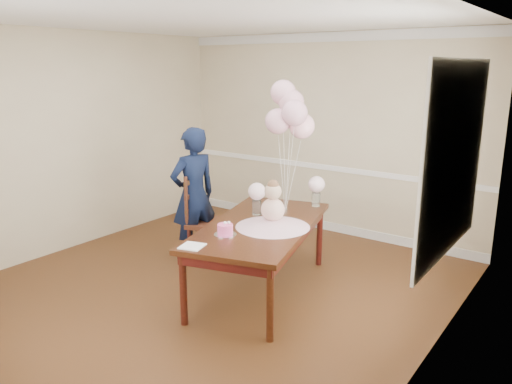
% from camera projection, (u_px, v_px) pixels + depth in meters
% --- Properties ---
extents(floor, '(4.50, 5.00, 0.00)m').
position_uv_depth(floor, '(206.00, 290.00, 5.19)').
color(floor, '#371E0D').
rests_on(floor, ground).
extents(ceiling, '(4.50, 5.00, 0.02)m').
position_uv_depth(ceiling, '(198.00, 17.00, 4.53)').
color(ceiling, white).
rests_on(ceiling, wall_back).
extents(wall_back, '(4.50, 0.02, 2.70)m').
position_uv_depth(wall_back, '(324.00, 135.00, 6.82)').
color(wall_back, tan).
rests_on(wall_back, floor).
extents(wall_left, '(0.02, 5.00, 2.70)m').
position_uv_depth(wall_left, '(65.00, 143.00, 6.14)').
color(wall_left, tan).
rests_on(wall_left, floor).
extents(wall_right, '(0.02, 5.00, 2.70)m').
position_uv_depth(wall_right, '(436.00, 198.00, 3.58)').
color(wall_right, tan).
rests_on(wall_right, floor).
extents(chair_rail_trim, '(4.50, 0.02, 0.07)m').
position_uv_depth(chair_rail_trim, '(323.00, 167.00, 6.93)').
color(chair_rail_trim, white).
rests_on(chair_rail_trim, wall_back).
extents(crown_molding, '(4.50, 0.02, 0.12)m').
position_uv_depth(crown_molding, '(327.00, 37.00, 6.50)').
color(crown_molding, silver).
rests_on(crown_molding, wall_back).
extents(baseboard_trim, '(4.50, 0.02, 0.12)m').
position_uv_depth(baseboard_trim, '(321.00, 225.00, 7.13)').
color(baseboard_trim, silver).
rests_on(baseboard_trim, floor).
extents(window_frame, '(0.02, 1.66, 1.56)m').
position_uv_depth(window_frame, '(455.00, 160.00, 3.94)').
color(window_frame, white).
rests_on(window_frame, wall_right).
extents(window_blinds, '(0.01, 1.50, 1.40)m').
position_uv_depth(window_blinds, '(452.00, 160.00, 3.95)').
color(window_blinds, white).
rests_on(window_blinds, wall_right).
extents(dining_table_top, '(1.46, 2.13, 0.05)m').
position_uv_depth(dining_table_top, '(260.00, 226.00, 5.02)').
color(dining_table_top, black).
rests_on(dining_table_top, table_leg_fl).
extents(table_apron, '(1.34, 2.01, 0.10)m').
position_uv_depth(table_apron, '(260.00, 233.00, 5.04)').
color(table_apron, black).
rests_on(table_apron, table_leg_fl).
extents(table_leg_fl, '(0.08, 0.08, 0.68)m').
position_uv_depth(table_leg_fl, '(183.00, 289.00, 4.43)').
color(table_leg_fl, black).
rests_on(table_leg_fl, floor).
extents(table_leg_fr, '(0.08, 0.08, 0.68)m').
position_uv_depth(table_leg_fr, '(270.00, 304.00, 4.16)').
color(table_leg_fr, black).
rests_on(table_leg_fr, floor).
extents(table_leg_bl, '(0.08, 0.08, 0.68)m').
position_uv_depth(table_leg_bl, '(254.00, 229.00, 6.06)').
color(table_leg_bl, black).
rests_on(table_leg_bl, floor).
extents(table_leg_br, '(0.08, 0.08, 0.68)m').
position_uv_depth(table_leg_br, '(320.00, 237.00, 5.78)').
color(table_leg_br, black).
rests_on(table_leg_br, floor).
extents(baby_skirt, '(0.91, 0.91, 0.10)m').
position_uv_depth(baby_skirt, '(273.00, 222.00, 4.91)').
color(baby_skirt, '#D59DAE').
rests_on(baby_skirt, dining_table_top).
extents(baby_torso, '(0.23, 0.23, 0.23)m').
position_uv_depth(baby_torso, '(273.00, 210.00, 4.88)').
color(baby_torso, pink).
rests_on(baby_torso, baby_skirt).
extents(baby_head, '(0.17, 0.17, 0.17)m').
position_uv_depth(baby_head, '(273.00, 191.00, 4.83)').
color(baby_head, '#CAA78B').
rests_on(baby_head, baby_torso).
extents(baby_hair, '(0.12, 0.12, 0.12)m').
position_uv_depth(baby_hair, '(273.00, 186.00, 4.82)').
color(baby_hair, brown).
rests_on(baby_hair, baby_head).
extents(cake_platter, '(0.26, 0.26, 0.01)m').
position_uv_depth(cake_platter, '(225.00, 235.00, 4.68)').
color(cake_platter, white).
rests_on(cake_platter, dining_table_top).
extents(birthday_cake, '(0.18, 0.18, 0.10)m').
position_uv_depth(birthday_cake, '(225.00, 229.00, 4.67)').
color(birthday_cake, '#E94996').
rests_on(birthday_cake, cake_platter).
extents(cake_flower_a, '(0.03, 0.03, 0.03)m').
position_uv_depth(cake_flower_a, '(225.00, 223.00, 4.65)').
color(cake_flower_a, white).
rests_on(cake_flower_a, birthday_cake).
extents(cake_flower_b, '(0.03, 0.03, 0.03)m').
position_uv_depth(cake_flower_b, '(229.00, 223.00, 4.66)').
color(cake_flower_b, white).
rests_on(cake_flower_b, birthday_cake).
extents(rose_vase_near, '(0.12, 0.12, 0.16)m').
position_uv_depth(rose_vase_near, '(257.00, 207.00, 5.31)').
color(rose_vase_near, silver).
rests_on(rose_vase_near, dining_table_top).
extents(roses_near, '(0.18, 0.18, 0.18)m').
position_uv_depth(roses_near, '(257.00, 191.00, 5.26)').
color(roses_near, beige).
rests_on(roses_near, rose_vase_near).
extents(rose_vase_far, '(0.12, 0.12, 0.16)m').
position_uv_depth(rose_vase_far, '(316.00, 199.00, 5.62)').
color(rose_vase_far, white).
rests_on(rose_vase_far, dining_table_top).
extents(roses_far, '(0.18, 0.18, 0.18)m').
position_uv_depth(roses_far, '(317.00, 184.00, 5.58)').
color(roses_far, white).
rests_on(roses_far, rose_vase_far).
extents(napkin, '(0.24, 0.24, 0.01)m').
position_uv_depth(napkin, '(192.00, 246.00, 4.38)').
color(napkin, white).
rests_on(napkin, dining_table_top).
extents(balloon_weight, '(0.05, 0.05, 0.02)m').
position_uv_depth(balloon_weight, '(285.00, 210.00, 5.46)').
color(balloon_weight, silver).
rests_on(balloon_weight, dining_table_top).
extents(balloon_a, '(0.27, 0.27, 0.27)m').
position_uv_depth(balloon_a, '(278.00, 121.00, 5.26)').
color(balloon_a, '#DE9DB1').
rests_on(balloon_a, balloon_ribbon_a).
extents(balloon_b, '(0.27, 0.27, 0.27)m').
position_uv_depth(balloon_b, '(294.00, 113.00, 5.12)').
color(balloon_b, '#DA9AB2').
rests_on(balloon_b, balloon_ribbon_b).
extents(balloon_c, '(0.27, 0.27, 0.27)m').
position_uv_depth(balloon_c, '(291.00, 102.00, 5.26)').
color(balloon_c, '#DA9AAB').
rests_on(balloon_c, balloon_ribbon_c).
extents(balloon_d, '(0.27, 0.27, 0.27)m').
position_uv_depth(balloon_d, '(283.00, 93.00, 5.28)').
color(balloon_d, '#DB9BAE').
rests_on(balloon_d, balloon_ribbon_d).
extents(balloon_e, '(0.27, 0.27, 0.27)m').
position_uv_depth(balloon_e, '(302.00, 126.00, 5.26)').
color(balloon_e, '#FFB4C4').
rests_on(balloon_e, balloon_ribbon_e).
extents(balloon_ribbon_a, '(0.09, 0.03, 0.81)m').
position_uv_depth(balloon_ribbon_a, '(282.00, 173.00, 5.38)').
color(balloon_ribbon_a, silver).
rests_on(balloon_ribbon_a, balloon_weight).
extents(balloon_ribbon_b, '(0.11, 0.03, 0.91)m').
position_uv_depth(balloon_ribbon_b, '(290.00, 170.00, 5.31)').
color(balloon_ribbon_b, white).
rests_on(balloon_ribbon_b, balloon_weight).
extents(balloon_ribbon_c, '(0.01, 0.09, 1.01)m').
position_uv_depth(balloon_ribbon_c, '(288.00, 164.00, 5.38)').
color(balloon_ribbon_c, white).
rests_on(balloon_ribbon_c, balloon_weight).
extents(balloon_ribbon_d, '(0.10, 0.08, 1.10)m').
position_uv_depth(balloon_ribbon_d, '(284.00, 159.00, 5.39)').
color(balloon_ribbon_d, white).
rests_on(balloon_ribbon_d, balloon_weight).
extents(balloon_ribbon_e, '(0.11, 0.10, 0.75)m').
position_uv_depth(balloon_ribbon_e, '(293.00, 175.00, 5.38)').
color(balloon_ribbon_e, white).
rests_on(balloon_ribbon_e, balloon_weight).
extents(dining_chair_seat, '(0.58, 0.58, 0.05)m').
position_uv_depth(dining_chair_seat, '(210.00, 223.00, 5.87)').
color(dining_chair_seat, '#3A1A0F').
rests_on(dining_chair_seat, chair_leg_fl).
extents(chair_leg_fl, '(0.05, 0.05, 0.44)m').
position_uv_depth(chair_leg_fl, '(189.00, 247.00, 5.81)').
color(chair_leg_fl, '#36120E').
rests_on(chair_leg_fl, floor).
extents(chair_leg_fr, '(0.05, 0.05, 0.44)m').
position_uv_depth(chair_leg_fr, '(219.00, 250.00, 5.71)').
color(chair_leg_fr, '#3A1A10').
rests_on(chair_leg_fr, floor).
extents(chair_leg_bl, '(0.05, 0.05, 0.44)m').
position_uv_depth(chair_leg_bl, '(202.00, 236.00, 6.16)').
color(chair_leg_bl, '#38160F').
rests_on(chair_leg_bl, floor).
extents(chair_leg_br, '(0.05, 0.05, 0.44)m').
position_uv_depth(chair_leg_br, '(230.00, 239.00, 6.05)').
color(chair_leg_br, black).
rests_on(chair_leg_br, floor).
extents(chair_back_post_l, '(0.05, 0.05, 0.58)m').
position_uv_depth(chair_back_post_l, '(186.00, 202.00, 5.68)').
color(chair_back_post_l, '#3C1C10').
rests_on(chair_back_post_l, dining_chair_seat).
extents(chair_back_post_r, '(0.05, 0.05, 0.58)m').
position_uv_depth(chair_back_post_r, '(199.00, 194.00, 6.03)').
color(chair_back_post_r, '#34160E').
rests_on(chair_back_post_r, dining_chair_seat).
extents(chair_slat_low, '(0.16, 0.40, 0.05)m').
position_uv_depth(chair_slat_low, '(193.00, 208.00, 5.89)').
color(chair_slat_low, '#351D0E').
rests_on(chair_slat_low, dining_chair_seat).
extents(chair_slat_mid, '(0.16, 0.40, 0.05)m').
position_uv_depth(chair_slat_mid, '(193.00, 194.00, 5.85)').
color(chair_slat_mid, '#36180E').
rests_on(chair_slat_mid, dining_chair_seat).
extents(chair_slat_top, '(0.16, 0.40, 0.05)m').
position_uv_depth(chair_slat_top, '(192.00, 180.00, 5.80)').
color(chair_slat_top, '#321D0D').
rests_on(chair_slat_top, dining_chair_seat).
extents(woman, '(0.54, 0.67, 1.60)m').
position_uv_depth(woman, '(193.00, 195.00, 5.84)').
color(woman, black).
rests_on(woman, floor).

